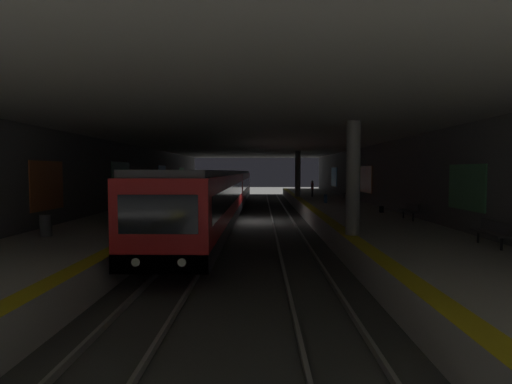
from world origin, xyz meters
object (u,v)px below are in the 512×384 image
Objects in this scene: person_waiting_near at (312,188)px; backpack_on_floor at (381,209)px; person_walking_mid at (357,196)px; suitcase_rolling at (326,199)px; metro_train at (224,191)px; bench_left_near at (492,231)px; bench_left_mid at (410,210)px; trash_bin at (46,226)px; pillar_near at (353,178)px; bench_right_far at (179,189)px; bench_left_far at (347,193)px; bench_right_mid at (167,192)px; pillar_far at (298,174)px.

backpack_on_floor is at bearing -170.98° from person_waiting_near.
suitcase_rolling is at bearing 14.07° from person_walking_mid.
backpack_on_floor is (-6.16, -10.32, -0.78)m from metro_train.
backpack_on_floor is at bearing 2.17° from bench_left_near.
bench_left_mid is 1.71× the size of suitcase_rolling.
person_waiting_near is at bearing -29.73° from trash_bin.
pillar_near is at bearing 60.49° from bench_left_near.
bench_right_far is at bearing 36.98° from bench_left_mid.
metro_train is 22.98× the size of bench_right_far.
bench_left_mid is at bearing -40.15° from pillar_near.
backpack_on_floor is (3.52, 0.41, -0.32)m from bench_left_mid.
person_waiting_near reaches higher than bench_left_far.
bench_left_near reaches higher than trash_bin.
person_waiting_near is 0.97× the size of person_walking_mid.
suitcase_rolling reaches higher than bench_left_far.
person_waiting_near reaches higher than bench_right_mid.
bench_left_mid is at bearing -143.02° from bench_right_far.
person_walking_mid is (-9.59, 1.39, 0.38)m from bench_left_far.
bench_left_mid is at bearing -135.22° from bench_right_mid.
trash_bin is at bearing 150.27° from person_waiting_near.
bench_left_near is 18.30m from suitcase_rolling.
suitcase_rolling reaches higher than bench_right_mid.
bench_left_near is 16.44m from trash_bin.
bench_right_far reaches higher than trash_bin.
bench_right_mid is at bearing 53.66° from person_walking_mid.
trash_bin is (-28.16, -0.73, -0.10)m from bench_right_far.
bench_right_far is 25.38m from backpack_on_floor.
backpack_on_floor is at bearing -165.95° from pillar_far.
bench_left_far is (20.21, -4.18, -1.75)m from pillar_near.
bench_left_mid is 11.10m from suitcase_rolling.
bench_left_mid and bench_right_mid have the same top height.
person_waiting_near is 7.54m from suitcase_rolling.
bench_right_far is (30.00, 17.07, 0.00)m from bench_left_near.
suitcase_rolling is (18.10, 2.67, -0.18)m from bench_left_near.
suitcase_rolling is at bearing -179.35° from person_waiting_near.
suitcase_rolling is (1.10, -8.06, -0.63)m from metro_train.
suitcase_rolling is at bearing -82.27° from metro_train.
pillar_near is at bearing -149.82° from bench_right_mid.
pillar_far is 5.35× the size of trash_bin.
bench_right_mid is (24.53, 17.07, 0.00)m from bench_left_near.
person_walking_mid reaches higher than bench_right_far.
bench_left_far is 2.00× the size of trash_bin.
backpack_on_floor is 0.47× the size of trash_bin.
bench_left_mid and bench_right_far have the same top height.
bench_left_far is 1.02× the size of person_walking_mid.
bench_left_mid is at bearing 180.00° from bench_left_far.
pillar_near reaches higher than bench_right_far.
person_waiting_near is (8.62, -7.98, -0.11)m from metro_train.
pillar_near is at bearing 180.00° from pillar_far.
bench_left_mid is at bearing -71.43° from trash_bin.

